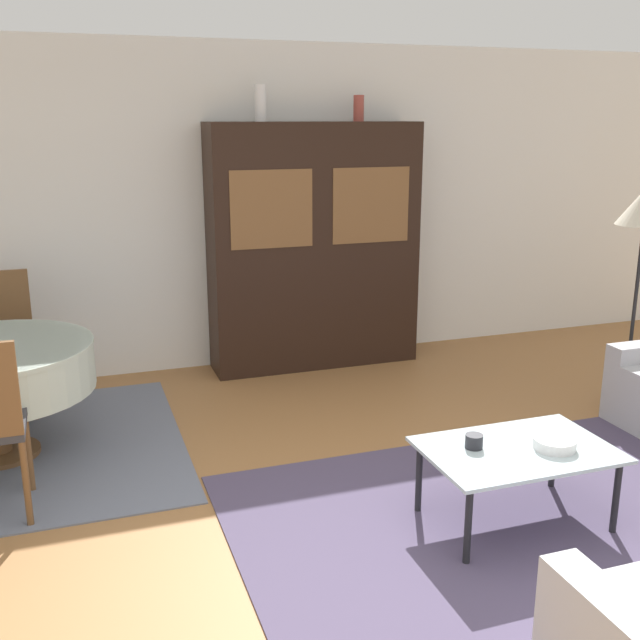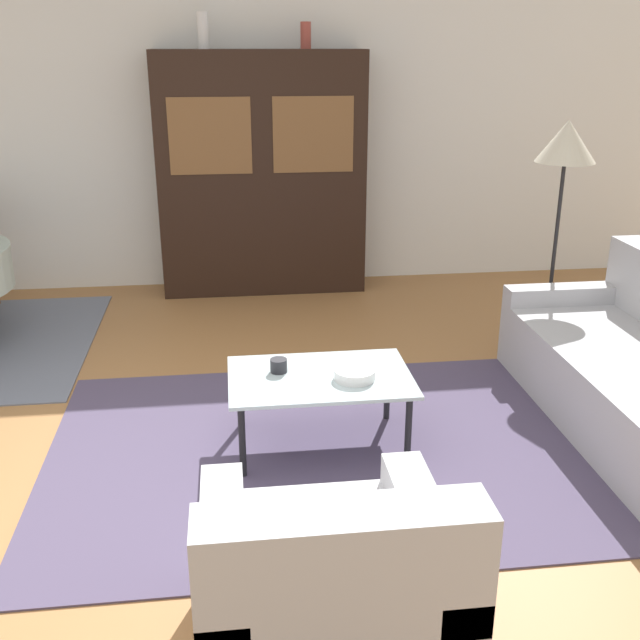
{
  "view_description": "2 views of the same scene",
  "coord_description": "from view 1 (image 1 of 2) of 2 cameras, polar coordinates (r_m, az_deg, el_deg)",
  "views": [
    {
      "loc": [
        -1.17,
        -2.59,
        2.1
      ],
      "look_at": [
        0.2,
        1.4,
        0.95
      ],
      "focal_mm": 42.0,
      "sensor_mm": 36.0,
      "label": 1
    },
    {
      "loc": [
        0.51,
        -3.17,
        2.11
      ],
      "look_at": [
        0.97,
        0.46,
        0.75
      ],
      "focal_mm": 42.0,
      "sensor_mm": 36.0,
      "label": 2
    }
  ],
  "objects": [
    {
      "name": "dining_chair_far",
      "position": [
        5.88,
        -23.19,
        -0.93
      ],
      "size": [
        0.44,
        0.44,
        1.02
      ],
      "rotation": [
        0.0,
        0.0,
        3.14
      ],
      "color": "brown",
      "rests_on": "dining_rug"
    },
    {
      "name": "area_rug",
      "position": [
        4.25,
        15.15,
        -14.84
      ],
      "size": [
        3.03,
        2.18,
        0.01
      ],
      "color": "#4C425B",
      "rests_on": "ground_plane"
    },
    {
      "name": "vase_tall",
      "position": [
        6.16,
        -4.55,
        16.15
      ],
      "size": [
        0.09,
        0.09,
        0.28
      ],
      "color": "white",
      "rests_on": "display_cabinet"
    },
    {
      "name": "dining_rug",
      "position": [
        5.27,
        -22.42,
        -9.4
      ],
      "size": [
        2.15,
        2.09,
        0.01
      ],
      "color": "slate",
      "rests_on": "ground_plane"
    },
    {
      "name": "coffee_table",
      "position": [
        4.1,
        14.8,
        -9.92
      ],
      "size": [
        0.98,
        0.65,
        0.42
      ],
      "color": "black",
      "rests_on": "area_rug"
    },
    {
      "name": "display_cabinet",
      "position": [
        6.37,
        -0.45,
        5.59
      ],
      "size": [
        1.77,
        0.44,
        2.06
      ],
      "color": "black",
      "rests_on": "ground_plane"
    },
    {
      "name": "cup",
      "position": [
        4.02,
        11.65,
        -9.04
      ],
      "size": [
        0.09,
        0.09,
        0.07
      ],
      "color": "#232328",
      "rests_on": "coffee_table"
    },
    {
      "name": "bowl",
      "position": [
        4.12,
        17.44,
        -8.96
      ],
      "size": [
        0.22,
        0.22,
        0.06
      ],
      "color": "white",
      "rests_on": "coffee_table"
    },
    {
      "name": "ground_plane",
      "position": [
        3.53,
        4.62,
        -21.25
      ],
      "size": [
        14.0,
        14.0,
        0.0
      ],
      "primitive_type": "plane",
      "color": "#9E6B3D"
    },
    {
      "name": "vase_short",
      "position": [
        6.42,
        2.96,
        15.81
      ],
      "size": [
        0.09,
        0.09,
        0.21
      ],
      "color": "#9E4238",
      "rests_on": "display_cabinet"
    },
    {
      "name": "wall_back",
      "position": [
        6.38,
        -8.33,
        8.32
      ],
      "size": [
        10.0,
        0.06,
        2.7
      ],
      "color": "white",
      "rests_on": "ground_plane"
    }
  ]
}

